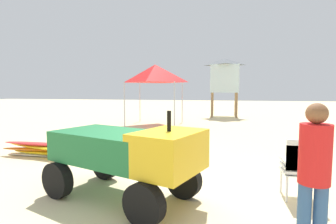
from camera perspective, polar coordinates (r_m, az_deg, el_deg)
ground at (r=4.78m, az=-0.16°, el=-17.30°), size 80.00×80.00×0.00m
utility_cart at (r=4.38m, az=-8.92°, el=-8.65°), size 2.80×2.03×1.50m
stacked_plastic_chairs at (r=4.84m, az=26.63°, el=-10.00°), size 0.48×0.48×1.02m
surfboard_pile at (r=7.88m, az=-25.50°, el=-7.33°), size 2.42×0.84×0.40m
lifeguard_near_right at (r=3.25m, az=29.06°, el=-10.87°), size 0.32×0.32×1.67m
popup_canopy at (r=13.46m, az=-2.78°, el=8.30°), size 2.46×2.46×3.07m
lifeguard_tower at (r=18.05m, az=12.13°, el=7.76°), size 1.98×1.98×3.86m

